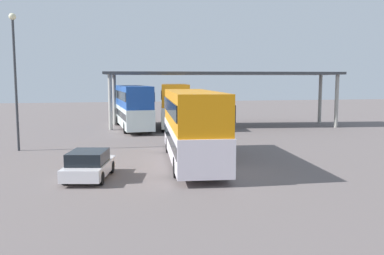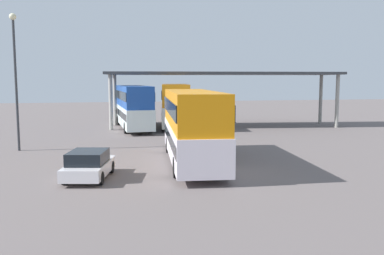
{
  "view_description": "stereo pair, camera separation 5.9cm",
  "coord_description": "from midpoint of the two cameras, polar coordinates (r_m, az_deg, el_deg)",
  "views": [
    {
      "loc": [
        -5.55,
        -18.91,
        4.62
      ],
      "look_at": [
        -0.75,
        3.22,
        2.0
      ],
      "focal_mm": 38.26,
      "sensor_mm": 36.0,
      "label": 1
    },
    {
      "loc": [
        -5.49,
        -18.92,
        4.62
      ],
      "look_at": [
        -0.75,
        3.22,
        2.0
      ],
      "focal_mm": 38.26,
      "sensor_mm": 36.0,
      "label": 2
    }
  ],
  "objects": [
    {
      "name": "ground_plane",
      "position": [
        20.24,
        4.11,
        -6.61
      ],
      "size": [
        140.0,
        140.0,
        0.0
      ],
      "primitive_type": "plane",
      "color": "#655B5A"
    },
    {
      "name": "double_decker_main",
      "position": [
        22.78,
        0.07,
        0.54
      ],
      "size": [
        3.62,
        11.31,
        4.03
      ],
      "rotation": [
        0.0,
        0.0,
        1.47
      ],
      "color": "white",
      "rests_on": "ground_plane"
    },
    {
      "name": "parked_hatchback",
      "position": [
        19.88,
        -14.1,
        -5.05
      ],
      "size": [
        2.54,
        4.08,
        1.35
      ],
      "rotation": [
        0.0,
        0.0,
        1.35
      ],
      "color": "silver",
      "rests_on": "ground_plane"
    },
    {
      "name": "double_decker_near_canopy",
      "position": [
        39.48,
        -8.17,
        3.1
      ],
      "size": [
        2.97,
        11.35,
        4.1
      ],
      "rotation": [
        0.0,
        0.0,
        1.62
      ],
      "color": "white",
      "rests_on": "ground_plane"
    },
    {
      "name": "double_decker_mid_row",
      "position": [
        40.6,
        -2.37,
        3.35
      ],
      "size": [
        3.96,
        10.39,
        4.24
      ],
      "rotation": [
        0.0,
        0.0,
        1.43
      ],
      "color": "white",
      "rests_on": "ground_plane"
    },
    {
      "name": "depot_canopy",
      "position": [
        41.15,
        4.46,
        7.22
      ],
      "size": [
        23.54,
        7.98,
        5.43
      ],
      "rotation": [
        0.0,
        0.0,
        -0.12
      ],
      "color": "#33353A",
      "rests_on": "ground_plane"
    },
    {
      "name": "lamppost_tall",
      "position": [
        28.99,
        -23.37,
        7.77
      ],
      "size": [
        0.44,
        0.44,
        8.86
      ],
      "color": "#33353A",
      "rests_on": "ground_plane"
    }
  ]
}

